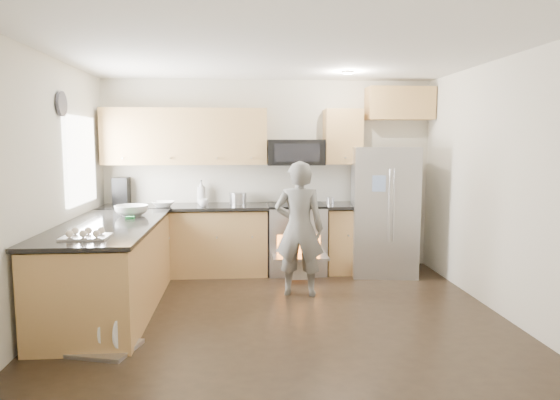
{
  "coord_description": "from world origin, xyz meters",
  "views": [
    {
      "loc": [
        -0.38,
        -4.91,
        1.76
      ],
      "look_at": [
        0.04,
        0.5,
        1.13
      ],
      "focal_mm": 32.0,
      "sensor_mm": 36.0,
      "label": 1
    }
  ],
  "objects": [
    {
      "name": "ground",
      "position": [
        0.0,
        0.0,
        0.0
      ],
      "size": [
        4.5,
        4.5,
        0.0
      ],
      "primitive_type": "plane",
      "color": "black",
      "rests_on": "ground"
    },
    {
      "name": "room_shell",
      "position": [
        -0.04,
        0.02,
        1.67
      ],
      "size": [
        4.54,
        4.04,
        2.62
      ],
      "color": "beige",
      "rests_on": "ground"
    },
    {
      "name": "back_cabinet_run",
      "position": [
        -0.59,
        1.75,
        0.96
      ],
      "size": [
        4.45,
        0.64,
        2.5
      ],
      "color": "#AA7D44",
      "rests_on": "ground"
    },
    {
      "name": "peninsula",
      "position": [
        -1.75,
        0.25,
        0.46
      ],
      "size": [
        0.96,
        2.36,
        1.04
      ],
      "color": "#AA7D44",
      "rests_on": "ground"
    },
    {
      "name": "stove_range",
      "position": [
        0.35,
        1.69,
        0.68
      ],
      "size": [
        0.76,
        0.97,
        1.79
      ],
      "color": "#B7B7BC",
      "rests_on": "ground"
    },
    {
      "name": "refrigerator",
      "position": [
        1.5,
        1.5,
        0.85
      ],
      "size": [
        0.91,
        0.75,
        1.69
      ],
      "rotation": [
        0.0,
        0.0,
        -0.13
      ],
      "color": "#B7B7BC",
      "rests_on": "ground"
    },
    {
      "name": "person",
      "position": [
        0.27,
        0.67,
        0.77
      ],
      "size": [
        0.63,
        0.48,
        1.55
      ],
      "primitive_type": "imported",
      "rotation": [
        0.0,
        0.0,
        2.94
      ],
      "color": "slate",
      "rests_on": "ground"
    },
    {
      "name": "dish_rack",
      "position": [
        -1.58,
        -0.75,
        0.09
      ],
      "size": [
        0.66,
        0.58,
        0.35
      ],
      "rotation": [
        0.0,
        0.0,
        -0.29
      ],
      "color": "#B7B7BC",
      "rests_on": "ground"
    }
  ]
}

